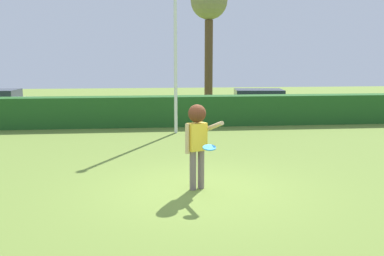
{
  "coord_description": "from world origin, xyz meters",
  "views": [
    {
      "loc": [
        -1.07,
        -8.83,
        2.79
      ],
      "look_at": [
        -0.02,
        1.08,
        1.15
      ],
      "focal_mm": 40.95,
      "sensor_mm": 36.0,
      "label": 1
    }
  ],
  "objects_px": {
    "frisbee": "(209,148)",
    "parked_car_green": "(259,101)",
    "lamppost": "(175,37)",
    "person": "(197,134)",
    "willow_tree": "(209,8)"
  },
  "relations": [
    {
      "from": "frisbee",
      "to": "parked_car_green",
      "type": "distance_m",
      "value": 12.56
    },
    {
      "from": "parked_car_green",
      "to": "lamppost",
      "type": "bearing_deg",
      "value": -134.89
    },
    {
      "from": "person",
      "to": "lamppost",
      "type": "height_order",
      "value": "lamppost"
    },
    {
      "from": "lamppost",
      "to": "willow_tree",
      "type": "height_order",
      "value": "willow_tree"
    },
    {
      "from": "person",
      "to": "lamppost",
      "type": "distance_m",
      "value": 7.29
    },
    {
      "from": "person",
      "to": "frisbee",
      "type": "relative_size",
      "value": 6.98
    },
    {
      "from": "frisbee",
      "to": "willow_tree",
      "type": "bearing_deg",
      "value": 81.89
    },
    {
      "from": "lamppost",
      "to": "willow_tree",
      "type": "xyz_separation_m",
      "value": [
        2.25,
        7.27,
        1.79
      ]
    },
    {
      "from": "frisbee",
      "to": "lamppost",
      "type": "distance_m",
      "value": 8.04
    },
    {
      "from": "person",
      "to": "lamppost",
      "type": "bearing_deg",
      "value": 89.76
    },
    {
      "from": "lamppost",
      "to": "parked_car_green",
      "type": "bearing_deg",
      "value": 45.11
    },
    {
      "from": "lamppost",
      "to": "willow_tree",
      "type": "distance_m",
      "value": 7.82
    },
    {
      "from": "frisbee",
      "to": "lamppost",
      "type": "xyz_separation_m",
      "value": [
        -0.12,
        7.67,
        2.41
      ]
    },
    {
      "from": "frisbee",
      "to": "willow_tree",
      "type": "relative_size",
      "value": 0.04
    },
    {
      "from": "frisbee",
      "to": "parked_car_green",
      "type": "relative_size",
      "value": 0.06
    }
  ]
}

